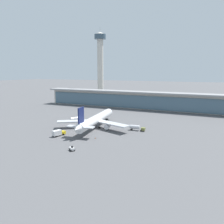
% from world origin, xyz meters
% --- Properties ---
extents(ground_plane, '(1200.00, 1200.00, 0.00)m').
position_xyz_m(ground_plane, '(0.00, 0.00, 0.00)').
color(ground_plane, '#515154').
extents(airliner_on_stand, '(43.17, 56.60, 15.09)m').
position_xyz_m(airliner_on_stand, '(-3.21, 3.56, 4.75)').
color(airliner_on_stand, white).
rests_on(airliner_on_stand, ground).
extents(service_truck_near_nose_olive, '(5.92, 8.68, 2.95)m').
position_xyz_m(service_truck_near_nose_olive, '(-23.15, 12.74, 1.71)').
color(service_truck_near_nose_olive, olive).
rests_on(service_truck_near_nose_olive, ground).
extents(service_truck_under_wing_olive, '(8.71, 2.90, 2.95)m').
position_xyz_m(service_truck_under_wing_olive, '(20.56, 7.47, 1.71)').
color(service_truck_under_wing_olive, olive).
rests_on(service_truck_under_wing_olive, ground).
extents(service_truck_mid_apron_yellow, '(3.84, 7.63, 3.10)m').
position_xyz_m(service_truck_mid_apron_yellow, '(-12.17, -19.72, 1.69)').
color(service_truck_mid_apron_yellow, yellow).
rests_on(service_truck_mid_apron_yellow, ground).
extents(service_truck_by_tail_white, '(3.32, 3.04, 2.05)m').
position_xyz_m(service_truck_by_tail_white, '(6.62, -34.83, 0.87)').
color(service_truck_by_tail_white, silver).
rests_on(service_truck_by_tail_white, ground).
extents(terminal_building, '(183.60, 12.80, 15.20)m').
position_xyz_m(terminal_building, '(0.00, 78.59, 7.87)').
color(terminal_building, beige).
rests_on(terminal_building, ground).
extents(control_tower, '(12.00, 12.00, 77.38)m').
position_xyz_m(control_tower, '(-55.70, 110.20, 42.09)').
color(control_tower, beige).
rests_on(control_tower, ground).
extents(safety_cone_alpha, '(0.62, 0.62, 0.70)m').
position_xyz_m(safety_cone_alpha, '(7.03, -15.61, 0.32)').
color(safety_cone_alpha, orange).
rests_on(safety_cone_alpha, ground).
extents(safety_cone_bravo, '(0.62, 0.62, 0.70)m').
position_xyz_m(safety_cone_bravo, '(-13.02, -12.65, 0.32)').
color(safety_cone_bravo, orange).
rests_on(safety_cone_bravo, ground).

